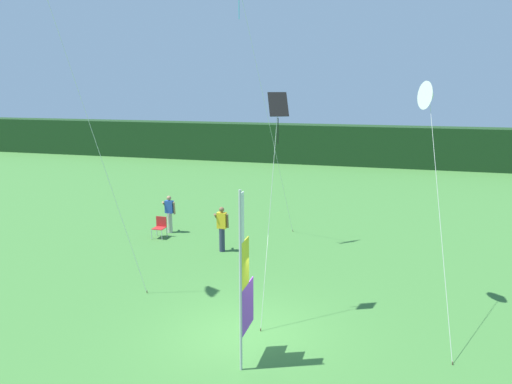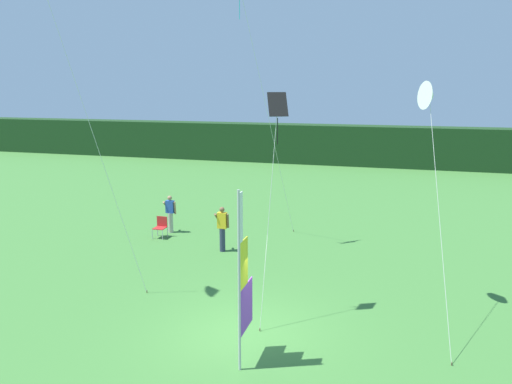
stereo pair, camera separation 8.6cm
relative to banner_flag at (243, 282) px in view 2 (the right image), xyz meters
The scene contains 9 objects.
ground_plane 2.44m from the banner_flag, 104.56° to the left, with size 120.00×120.00×0.00m, color #3D7533.
distant_treeline 30.90m from the banner_flag, 90.64° to the left, with size 80.00×2.40×3.23m, color #193819.
banner_flag is the anchor object (origin of this frame).
person_near_banner 11.11m from the banner_flag, 124.38° to the left, with size 0.55×0.48×1.67m.
person_mid_field 8.08m from the banner_flag, 113.30° to the left, with size 0.55×0.48×1.79m.
folding_chair 10.59m from the banner_flag, 127.16° to the left, with size 0.51×0.51×0.89m.
kite_black_diamond_0 4.45m from the banner_flag, 88.31° to the left, with size 0.63×1.56×6.20m.
kite_cyan_diamond_1 11.42m from the banner_flag, 107.27° to the left, with size 2.01×2.94×10.46m.
kite_white_delta_3 7.26m from the banner_flag, 48.91° to the left, with size 1.07×3.76×6.50m.
Camera 2 is at (3.46, -11.19, 6.34)m, focal length 34.24 mm.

